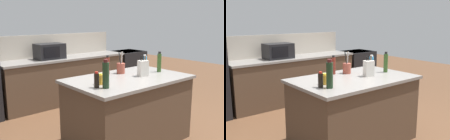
{
  "view_description": "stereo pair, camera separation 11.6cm",
  "coord_description": "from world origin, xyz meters",
  "views": [
    {
      "loc": [
        -2.43,
        -2.51,
        1.75
      ],
      "look_at": [
        0.0,
        0.35,
        0.99
      ],
      "focal_mm": 42.0,
      "sensor_mm": 36.0,
      "label": 1
    },
    {
      "loc": [
        -2.34,
        -2.59,
        1.75
      ],
      "look_at": [
        0.0,
        0.35,
        0.99
      ],
      "focal_mm": 42.0,
      "sensor_mm": 36.0,
      "label": 2
    }
  ],
  "objects": [
    {
      "name": "back_counter_run",
      "position": [
        0.3,
        2.2,
        0.47
      ],
      "size": [
        2.72,
        0.66,
        0.94
      ],
      "color": "#4C3828",
      "rests_on": "ground_plane"
    },
    {
      "name": "kitchen_island",
      "position": [
        0.0,
        0.0,
        0.47
      ],
      "size": [
        1.67,
        1.04,
        0.94
      ],
      "color": "#4C3828",
      "rests_on": "ground_plane"
    },
    {
      "name": "utensil_crock",
      "position": [
        0.1,
        0.27,
        1.02
      ],
      "size": [
        0.12,
        0.12,
        0.32
      ],
      "color": "brown",
      "rests_on": "kitchen_island"
    },
    {
      "name": "olive_oil_bottle",
      "position": [
        0.61,
        -0.02,
        1.08
      ],
      "size": [
        0.06,
        0.06,
        0.31
      ],
      "color": "#2D4C1E",
      "rests_on": "kitchen_island"
    },
    {
      "name": "wine_bottle",
      "position": [
        -0.58,
        -0.23,
        1.1
      ],
      "size": [
        0.08,
        0.08,
        0.34
      ],
      "color": "black",
      "rests_on": "kitchen_island"
    },
    {
      "name": "vinegar_bottle",
      "position": [
        -0.09,
        0.35,
        1.07
      ],
      "size": [
        0.06,
        0.06,
        0.27
      ],
      "color": "maroon",
      "rests_on": "kitchen_island"
    },
    {
      "name": "honey_jar",
      "position": [
        -0.53,
        -0.05,
        1.0
      ],
      "size": [
        0.08,
        0.08,
        0.14
      ],
      "color": "gold",
      "rests_on": "kitchen_island"
    },
    {
      "name": "dish_soap_bottle",
      "position": [
        0.61,
        0.27,
        1.05
      ],
      "size": [
        0.07,
        0.07,
        0.22
      ],
      "color": "#3384BC",
      "rests_on": "kitchen_island"
    },
    {
      "name": "wall_backsplash",
      "position": [
        0.3,
        2.52,
        1.17
      ],
      "size": [
        2.68,
        0.03,
        0.46
      ],
      "primitive_type": "cube",
      "color": "#B2A899",
      "rests_on": "back_counter_run"
    },
    {
      "name": "microwave",
      "position": [
        -0.05,
        2.2,
        1.09
      ],
      "size": [
        0.54,
        0.39,
        0.3
      ],
      "color": "black",
      "rests_on": "back_counter_run"
    },
    {
      "name": "soy_sauce_bottle",
      "position": [
        -0.65,
        -0.14,
        1.03
      ],
      "size": [
        0.06,
        0.06,
        0.19
      ],
      "color": "black",
      "rests_on": "kitchen_island"
    },
    {
      "name": "knife_block",
      "position": [
        0.22,
        -0.06,
        1.05
      ],
      "size": [
        0.15,
        0.13,
        0.29
      ],
      "rotation": [
        0.0,
        0.0,
        -0.25
      ],
      "color": "beige",
      "rests_on": "kitchen_island"
    },
    {
      "name": "range_oven",
      "position": [
        2.08,
        2.2,
        0.47
      ],
      "size": [
        0.76,
        0.65,
        0.92
      ],
      "color": "black",
      "rests_on": "ground_plane"
    }
  ]
}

